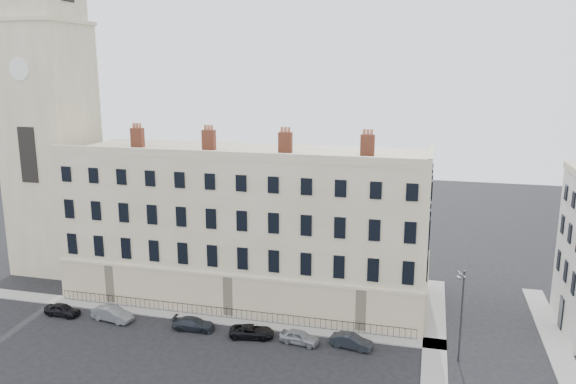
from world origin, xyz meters
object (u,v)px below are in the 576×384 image
car_d (252,331)px  car_f (351,341)px  car_c (194,324)px  car_b (112,314)px  car_e (300,337)px  car_a (62,310)px  streetlamp (461,312)px

car_d → car_f: 8.70m
car_c → car_d: bearing=-94.1°
car_b → car_e: bearing=-80.8°
car_a → car_d: size_ratio=0.89×
car_f → streetlamp: bearing=-80.8°
car_a → car_c: size_ratio=0.90×
car_c → streetlamp: size_ratio=0.51×
car_a → car_d: bearing=-86.8°
car_a → streetlamp: (36.21, 0.50, 3.66)m
car_f → car_b: bearing=100.7°
car_a → car_d: car_a is taller
car_d → car_f: (8.70, 0.29, 0.04)m
car_a → streetlamp: size_ratio=0.45×
car_d → car_a: bearing=81.6°
car_c → car_d: car_c is taller
car_c → car_e: 9.84m
car_d → streetlamp: size_ratio=0.51×
car_d → streetlamp: bearing=-98.6°
car_c → car_d: 5.54m
car_b → car_d: bearing=-80.6°
car_f → car_a: bearing=101.0°
car_f → streetlamp: streetlamp is taller
car_a → car_f: size_ratio=0.97×
car_b → car_f: bearing=-80.0°
car_a → car_c: (13.34, 0.38, -0.03)m
car_e → car_f: bearing=-76.6°
car_c → car_d: (5.54, -0.08, -0.02)m
car_a → car_b: car_b is taller
car_d → car_e: car_e is taller
streetlamp → car_c: bearing=159.2°
car_e → streetlamp: bearing=-79.9°
car_e → streetlamp: size_ratio=0.45×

